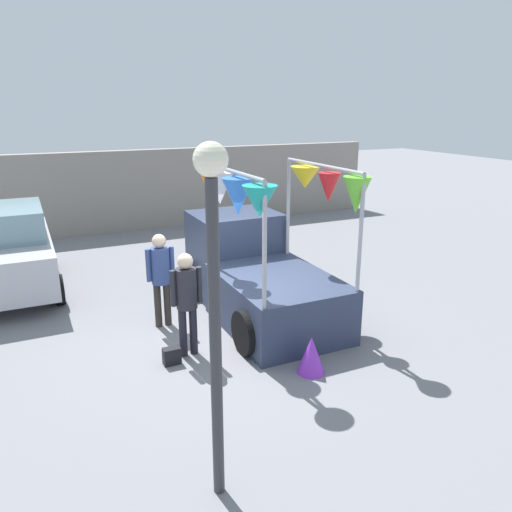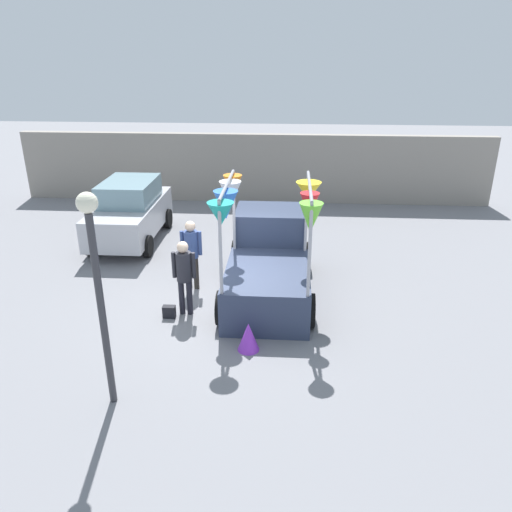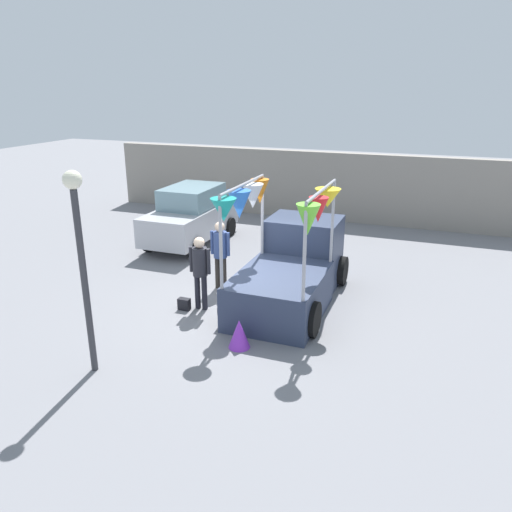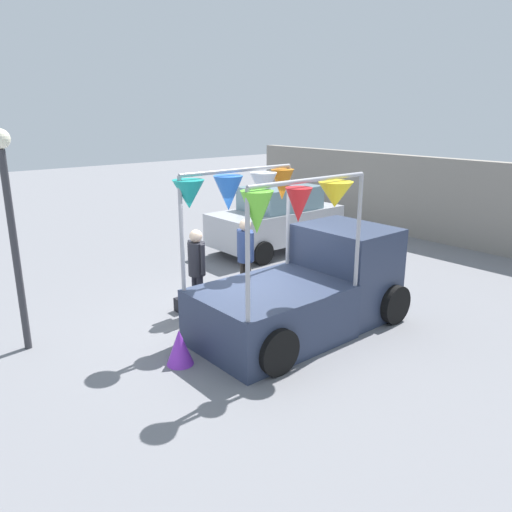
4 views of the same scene
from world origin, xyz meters
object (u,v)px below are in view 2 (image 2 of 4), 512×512
Objects in this scene: vendor_truck at (269,257)px; person_customer at (184,271)px; street_lamp at (96,272)px; parked_car at (130,211)px; folded_kite_bundle_violet at (248,337)px; handbag at (169,312)px; person_vendor at (191,248)px.

person_customer is at bearing -143.98° from vendor_truck.
vendor_truck reaches higher than person_customer.
person_customer is at bearing 78.00° from street_lamp.
parked_car is 6.67× the size of folded_kite_bundle_violet.
parked_car is 1.08× the size of street_lamp.
street_lamp reaches higher than folded_kite_bundle_violet.
handbag is 3.71m from street_lamp.
vendor_truck is 2.25m from person_customer.
vendor_truck is 5.46m from parked_car.
person_vendor is (-0.08, 1.30, 0.01)m from person_customer.
parked_car is 5.30m from handbag.
parked_car reaches higher than handbag.
vendor_truck reaches higher than parked_car.
folded_kite_bundle_violet reaches higher than handbag.
vendor_truck reaches higher than person_vendor.
parked_car reaches higher than folded_kite_bundle_violet.
parked_car is 5.22m from person_customer.
person_vendor reaches higher than person_customer.
person_customer is at bearing 29.74° from handbag.
person_vendor is at bearing 121.17° from folded_kite_bundle_violet.
person_vendor is (2.53, -3.23, 0.14)m from parked_car.
vendor_truck reaches higher than handbag.
street_lamp is at bearing -141.95° from folded_kite_bundle_violet.
folded_kite_bundle_violet is at bearing -31.99° from handbag.
parked_car is at bearing 128.03° from person_vendor.
vendor_truck reaches higher than folded_kite_bundle_violet.
street_lamp is (-0.66, -3.09, 1.37)m from person_customer.
vendor_truck is at bearing 36.02° from person_customer.
parked_car is 8.00m from street_lamp.
handbag is (-0.27, -1.50, -0.94)m from person_vendor.
parked_car is 7.24m from folded_kite_bundle_violet.
vendor_truck is 2.75m from handbag.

